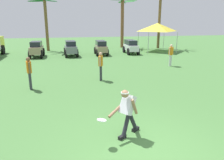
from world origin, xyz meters
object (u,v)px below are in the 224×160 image
at_px(palm_tree_right_of_centre, 122,19).
at_px(palm_tree_far_right, 160,13).
at_px(frisbee_thrower, 127,110).
at_px(teammate_midfield, 171,53).
at_px(parked_car_slot_b, 71,48).
at_px(parked_car_slot_a, 37,49).
at_px(event_tent, 157,27).
at_px(palm_tree_left_of_centre, 46,17).
at_px(frisbee_in_flight, 102,120).
at_px(teammate_near_sideline, 101,64).
at_px(teammate_deep, 29,70).
at_px(parked_car_slot_d, 131,46).
at_px(parked_car_slot_c, 101,47).

bearing_deg(palm_tree_right_of_centre, palm_tree_far_right, -23.30).
relative_size(frisbee_thrower, teammate_midfield, 0.90).
relative_size(palm_tree_right_of_centre, palm_tree_far_right, 0.87).
bearing_deg(frisbee_thrower, parked_car_slot_b, 94.04).
relative_size(parked_car_slot_a, parked_car_slot_b, 0.99).
height_order(palm_tree_far_right, event_tent, palm_tree_far_right).
bearing_deg(teammate_midfield, event_tent, 73.72).
relative_size(parked_car_slot_b, palm_tree_left_of_centre, 0.43).
xyz_separation_m(frisbee_in_flight, event_tent, (8.90, 17.16, 1.81)).
distance_m(teammate_near_sideline, teammate_deep, 3.66).
bearing_deg(teammate_deep, palm_tree_left_of_centre, 90.36).
relative_size(teammate_midfield, palm_tree_far_right, 0.23).
bearing_deg(event_tent, palm_tree_far_right, 62.34).
bearing_deg(palm_tree_left_of_centre, parked_car_slot_b, -61.76).
relative_size(frisbee_in_flight, parked_car_slot_a, 0.14).
relative_size(teammate_midfield, event_tent, 0.48).
xyz_separation_m(palm_tree_far_right, event_tent, (-1.21, -2.31, -1.51)).
distance_m(palm_tree_far_right, event_tent, 3.01).
relative_size(teammate_near_sideline, teammate_deep, 1.00).
xyz_separation_m(teammate_near_sideline, palm_tree_right_of_centre, (5.10, 14.77, 2.50)).
relative_size(palm_tree_right_of_centre, event_tent, 1.77).
bearing_deg(teammate_midfield, teammate_near_sideline, -152.79).
bearing_deg(palm_tree_left_of_centre, event_tent, -12.81).
xyz_separation_m(frisbee_thrower, teammate_deep, (-3.30, 5.21, 0.15)).
distance_m(teammate_midfield, parked_car_slot_b, 9.27).
height_order(parked_car_slot_b, parked_car_slot_d, parked_car_slot_b).
distance_m(frisbee_thrower, palm_tree_far_right, 21.56).
bearing_deg(palm_tree_far_right, event_tent, -117.66).
relative_size(teammate_deep, palm_tree_right_of_centre, 0.27).
bearing_deg(frisbee_thrower, parked_car_slot_d, 72.71).
relative_size(palm_tree_left_of_centre, event_tent, 1.72).
height_order(teammate_near_sideline, parked_car_slot_d, teammate_near_sideline).
distance_m(parked_car_slot_b, parked_car_slot_c, 2.89).
bearing_deg(teammate_midfield, palm_tree_far_right, 70.99).
xyz_separation_m(teammate_near_sideline, parked_car_slot_a, (-4.35, 9.13, -0.20)).
distance_m(parked_car_slot_d, event_tent, 3.98).
distance_m(teammate_deep, palm_tree_far_right, 19.07).
height_order(parked_car_slot_d, palm_tree_far_right, palm_tree_far_right).
bearing_deg(teammate_deep, event_tent, 45.54).
bearing_deg(palm_tree_right_of_centre, parked_car_slot_b, -138.33).
xyz_separation_m(frisbee_thrower, palm_tree_right_of_centre, (5.35, 20.88, 2.65)).
bearing_deg(teammate_deep, palm_tree_far_right, 47.84).
distance_m(parked_car_slot_c, palm_tree_far_right, 9.03).
xyz_separation_m(frisbee_thrower, teammate_midfield, (5.83, 8.97, 0.15)).
bearing_deg(parked_car_slot_a, frisbee_thrower, -74.96).
bearing_deg(palm_tree_far_right, parked_car_slot_b, -158.96).
bearing_deg(palm_tree_right_of_centre, teammate_near_sideline, -109.05).
distance_m(parked_car_slot_a, parked_car_slot_b, 3.02).
height_order(palm_tree_right_of_centre, palm_tree_far_right, palm_tree_far_right).
xyz_separation_m(frisbee_thrower, parked_car_slot_a, (-4.09, 15.23, -0.05)).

